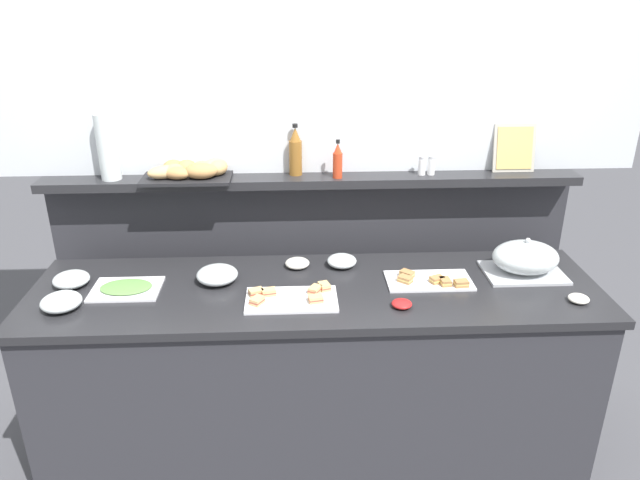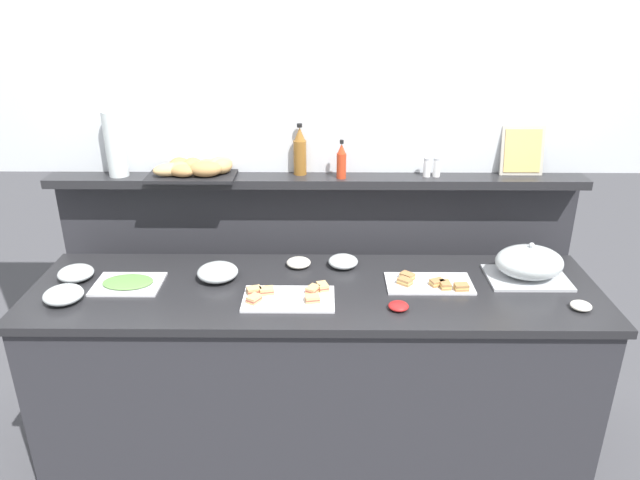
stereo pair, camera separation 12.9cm
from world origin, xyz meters
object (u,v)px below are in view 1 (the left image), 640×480
object	(u,v)px
cold_cuts_platter	(126,288)
glass_bowl_medium	(217,275)
pepper_shaker	(431,166)
water_carafe	(108,147)
serving_cloche	(525,259)
condiment_bowl_teal	(297,263)
vinegar_bottle_amber	(295,152)
hot_sauce_bottle	(338,161)
sandwich_platter_front	(429,280)
salt_shaker	(422,166)
condiment_bowl_dark	(402,304)
bread_basket	(191,170)
glass_bowl_large	(71,280)
glass_bowl_extra	(61,302)
framed_picture	(514,148)
glass_bowl_small	(342,261)
condiment_bowl_cream	(579,299)
sandwich_platter_rear	(291,298)

from	to	relation	value
cold_cuts_platter	glass_bowl_medium	bearing A→B (deg)	8.77
pepper_shaker	water_carafe	bearing A→B (deg)	180.00
serving_cloche	water_carafe	xyz separation A→B (m)	(-1.82, 0.34, 0.43)
pepper_shaker	condiment_bowl_teal	bearing A→B (deg)	-159.97
glass_bowl_medium	vinegar_bottle_amber	size ratio (longest dim) A/B	0.74
serving_cloche	hot_sauce_bottle	xyz separation A→B (m)	(-0.79, 0.32, 0.36)
sandwich_platter_front	salt_shaker	bearing A→B (deg)	86.36
glass_bowl_medium	condiment_bowl_dark	size ratio (longest dim) A/B	2.16
bread_basket	serving_cloche	bearing A→B (deg)	-12.90
glass_bowl_large	glass_bowl_extra	distance (m)	0.20
cold_cuts_platter	hot_sauce_bottle	world-z (taller)	hot_sauce_bottle
glass_bowl_extra	water_carafe	world-z (taller)	water_carafe
sandwich_platter_front	framed_picture	size ratio (longest dim) A/B	1.62
glass_bowl_medium	vinegar_bottle_amber	world-z (taller)	vinegar_bottle_amber
glass_bowl_small	condiment_bowl_cream	distance (m)	0.99
glass_bowl_medium	framed_picture	size ratio (longest dim) A/B	0.78
framed_picture	water_carafe	size ratio (longest dim) A/B	0.76
pepper_shaker	water_carafe	world-z (taller)	water_carafe
serving_cloche	vinegar_bottle_amber	size ratio (longest dim) A/B	1.44
glass_bowl_medium	water_carafe	xyz separation A→B (m)	(-0.49, 0.36, 0.47)
glass_bowl_large	framed_picture	size ratio (longest dim) A/B	0.67
glass_bowl_large	condiment_bowl_cream	distance (m)	2.08
condiment_bowl_dark	condiment_bowl_teal	bearing A→B (deg)	136.93
pepper_shaker	glass_bowl_large	bearing A→B (deg)	-167.00
sandwich_platter_rear	glass_bowl_small	size ratio (longest dim) A/B	2.78
serving_cloche	glass_bowl_large	xyz separation A→B (m)	(-1.93, -0.02, -0.05)
condiment_bowl_cream	vinegar_bottle_amber	xyz separation A→B (m)	(-1.11, 0.63, 0.44)
serving_cloche	condiment_bowl_dark	bearing A→B (deg)	-155.65
framed_picture	condiment_bowl_cream	bearing A→B (deg)	-81.50
serving_cloche	condiment_bowl_cream	size ratio (longest dim) A/B	4.14
glass_bowl_small	framed_picture	world-z (taller)	framed_picture
sandwich_platter_rear	condiment_bowl_dark	bearing A→B (deg)	-9.97
cold_cuts_platter	water_carafe	xyz separation A→B (m)	(-0.12, 0.42, 0.49)
vinegar_bottle_amber	bread_basket	size ratio (longest dim) A/B	0.59
glass_bowl_medium	salt_shaker	world-z (taller)	salt_shaker
sandwich_platter_rear	condiment_bowl_teal	world-z (taller)	condiment_bowl_teal
serving_cloche	glass_bowl_small	xyz separation A→B (m)	(-0.79, 0.11, -0.05)
cold_cuts_platter	condiment_bowl_cream	size ratio (longest dim) A/B	3.42
glass_bowl_medium	pepper_shaker	size ratio (longest dim) A/B	2.01
cold_cuts_platter	condiment_bowl_dark	world-z (taller)	condiment_bowl_dark
cold_cuts_platter	vinegar_bottle_amber	bearing A→B (deg)	32.04
condiment_bowl_teal	glass_bowl_extra	bearing A→B (deg)	-160.35
sandwich_platter_front	pepper_shaker	xyz separation A→B (m)	(0.07, 0.41, 0.38)
sandwich_platter_rear	condiment_bowl_cream	xyz separation A→B (m)	(1.15, -0.07, 0.00)
glass_bowl_large	pepper_shaker	bearing A→B (deg)	13.00
glass_bowl_medium	water_carafe	bearing A→B (deg)	143.89
water_carafe	hot_sauce_bottle	bearing A→B (deg)	-1.61
condiment_bowl_teal	condiment_bowl_cream	world-z (taller)	condiment_bowl_teal
condiment_bowl_cream	water_carafe	bearing A→B (deg)	162.90
glass_bowl_extra	vinegar_bottle_amber	bearing A→B (deg)	32.46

